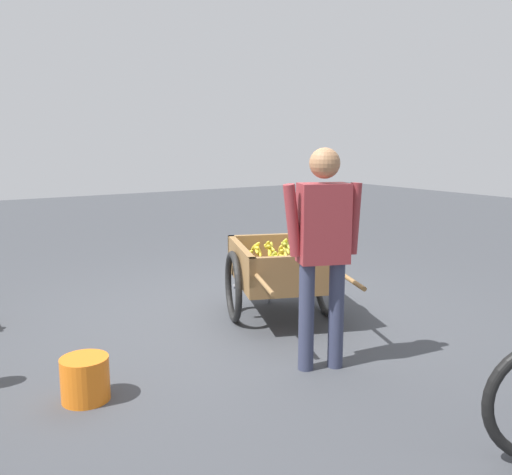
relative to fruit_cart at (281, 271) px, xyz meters
name	(u,v)px	position (x,y,z in m)	size (l,w,h in m)	color
ground_plane	(240,318)	(0.20, 0.32, -0.44)	(24.00, 24.00, 0.00)	#3D3F44
fruit_cart	(281,271)	(0.00, 0.00, 0.00)	(1.81, 1.30, 0.74)	olive
vendor_person	(323,240)	(-1.07, 0.41, 0.49)	(0.31, 0.54, 1.56)	#333851
plastic_bucket	(85,379)	(-0.66, 1.97, -0.30)	(0.30, 0.30, 0.28)	orange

